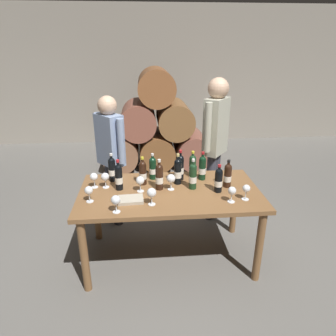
# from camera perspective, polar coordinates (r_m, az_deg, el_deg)

# --- Properties ---
(ground_plane) EXTENTS (14.00, 14.00, 0.00)m
(ground_plane) POSITION_cam_1_polar(r_m,az_deg,el_deg) (3.28, 0.31, -16.27)
(ground_plane) COLOR #66635E
(cellar_back_wall) EXTENTS (10.00, 0.24, 2.80)m
(cellar_back_wall) POSITION_cam_1_polar(r_m,az_deg,el_deg) (6.78, -2.96, 16.86)
(cellar_back_wall) COLOR gray
(cellar_back_wall) RESTS_ON ground_plane
(barrel_stack) EXTENTS (1.86, 0.90, 1.69)m
(barrel_stack) POSITION_cam_1_polar(r_m,az_deg,el_deg) (5.34, -2.18, 7.33)
(barrel_stack) COLOR brown
(barrel_stack) RESTS_ON ground_plane
(dining_table) EXTENTS (1.70, 0.90, 0.76)m
(dining_table) POSITION_cam_1_polar(r_m,az_deg,el_deg) (2.91, 0.33, -5.90)
(dining_table) COLOR brown
(dining_table) RESTS_ON ground_plane
(wine_bottle_0) EXTENTS (0.07, 0.07, 0.29)m
(wine_bottle_0) POSITION_cam_1_polar(r_m,az_deg,el_deg) (3.07, 6.48, 0.09)
(wine_bottle_0) COLOR black
(wine_bottle_0) RESTS_ON dining_table
(wine_bottle_1) EXTENTS (0.07, 0.07, 0.31)m
(wine_bottle_1) POSITION_cam_1_polar(r_m,az_deg,el_deg) (2.96, 1.85, -0.55)
(wine_bottle_1) COLOR black
(wine_bottle_1) RESTS_ON dining_table
(wine_bottle_2) EXTENTS (0.07, 0.07, 0.30)m
(wine_bottle_2) POSITION_cam_1_polar(r_m,az_deg,el_deg) (2.87, 4.70, -1.49)
(wine_bottle_2) COLOR #19381E
(wine_bottle_2) RESTS_ON dining_table
(wine_bottle_3) EXTENTS (0.07, 0.07, 0.29)m
(wine_bottle_3) POSITION_cam_1_polar(r_m,az_deg,el_deg) (3.07, -10.49, -0.19)
(wine_bottle_3) COLOR black
(wine_bottle_3) RESTS_ON dining_table
(wine_bottle_4) EXTENTS (0.07, 0.07, 0.28)m
(wine_bottle_4) POSITION_cam_1_polar(r_m,az_deg,el_deg) (2.95, 11.18, -1.33)
(wine_bottle_4) COLOR black
(wine_bottle_4) RESTS_ON dining_table
(wine_bottle_5) EXTENTS (0.07, 0.07, 0.27)m
(wine_bottle_5) POSITION_cam_1_polar(r_m,az_deg,el_deg) (3.07, -2.89, 0.03)
(wine_bottle_5) COLOR black
(wine_bottle_5) RESTS_ON dining_table
(wine_bottle_6) EXTENTS (0.07, 0.07, 0.30)m
(wine_bottle_6) POSITION_cam_1_polar(r_m,az_deg,el_deg) (2.88, -9.27, -1.64)
(wine_bottle_6) COLOR black
(wine_bottle_6) RESTS_ON dining_table
(wine_bottle_7) EXTENTS (0.07, 0.07, 0.30)m
(wine_bottle_7) POSITION_cam_1_polar(r_m,az_deg,el_deg) (2.84, -1.64, -1.60)
(wine_bottle_7) COLOR black
(wine_bottle_7) RESTS_ON dining_table
(wine_bottle_8) EXTENTS (0.07, 0.07, 0.28)m
(wine_bottle_8) POSITION_cam_1_polar(r_m,az_deg,el_deg) (3.13, 4.65, 0.45)
(wine_bottle_8) COLOR #19381E
(wine_bottle_8) RESTS_ON dining_table
(wine_bottle_9) EXTENTS (0.07, 0.07, 0.32)m
(wine_bottle_9) POSITION_cam_1_polar(r_m,az_deg,el_deg) (3.05, 2.32, 0.17)
(wine_bottle_9) COLOR black
(wine_bottle_9) RESTS_ON dining_table
(wine_bottle_10) EXTENTS (0.07, 0.07, 0.28)m
(wine_bottle_10) POSITION_cam_1_polar(r_m,az_deg,el_deg) (2.96, -4.78, -0.84)
(wine_bottle_10) COLOR black
(wine_bottle_10) RESTS_ON dining_table
(wine_bottle_11) EXTENTS (0.07, 0.07, 0.27)m
(wine_bottle_11) POSITION_cam_1_polar(r_m,az_deg,el_deg) (2.84, 9.50, -2.23)
(wine_bottle_11) COLOR black
(wine_bottle_11) RESTS_ON dining_table
(wine_glass_0) EXTENTS (0.08, 0.08, 0.15)m
(wine_glass_0) POSITION_cam_1_polar(r_m,az_deg,el_deg) (2.50, -9.83, -6.05)
(wine_glass_0) COLOR white
(wine_glass_0) RESTS_ON dining_table
(wine_glass_1) EXTENTS (0.08, 0.08, 0.16)m
(wine_glass_1) POSITION_cam_1_polar(r_m,az_deg,el_deg) (2.84, 0.56, -2.06)
(wine_glass_1) COLOR white
(wine_glass_1) RESTS_ON dining_table
(wine_glass_2) EXTENTS (0.08, 0.08, 0.15)m
(wine_glass_2) POSITION_cam_1_polar(r_m,az_deg,el_deg) (2.94, -11.75, -1.72)
(wine_glass_2) COLOR white
(wine_glass_2) RESTS_ON dining_table
(wine_glass_3) EXTENTS (0.08, 0.08, 0.16)m
(wine_glass_3) POSITION_cam_1_polar(r_m,az_deg,el_deg) (2.58, -3.11, -4.75)
(wine_glass_3) COLOR white
(wine_glass_3) RESTS_ON dining_table
(wine_glass_4) EXTENTS (0.08, 0.08, 0.15)m
(wine_glass_4) POSITION_cam_1_polar(r_m,az_deg,el_deg) (2.81, -5.26, -2.44)
(wine_glass_4) COLOR white
(wine_glass_4) RESTS_ON dining_table
(wine_glass_5) EXTENTS (0.07, 0.07, 0.15)m
(wine_glass_5) POSITION_cam_1_polar(r_m,az_deg,el_deg) (2.68, 11.96, -4.32)
(wine_glass_5) COLOR white
(wine_glass_5) RESTS_ON dining_table
(wine_glass_6) EXTENTS (0.07, 0.07, 0.15)m
(wine_glass_6) POSITION_cam_1_polar(r_m,az_deg,el_deg) (2.71, -14.69, -4.20)
(wine_glass_6) COLOR white
(wine_glass_6) RESTS_ON dining_table
(wine_glass_7) EXTENTS (0.08, 0.08, 0.15)m
(wine_glass_7) POSITION_cam_1_polar(r_m,az_deg,el_deg) (2.97, -13.79, -1.72)
(wine_glass_7) COLOR white
(wine_glass_7) RESTS_ON dining_table
(wine_glass_8) EXTENTS (0.07, 0.07, 0.14)m
(wine_glass_8) POSITION_cam_1_polar(r_m,az_deg,el_deg) (2.75, 14.53, -3.88)
(wine_glass_8) COLOR white
(wine_glass_8) RESTS_ON dining_table
(tasting_notebook) EXTENTS (0.23, 0.17, 0.03)m
(tasting_notebook) POSITION_cam_1_polar(r_m,az_deg,el_deg) (2.70, -7.03, -5.93)
(tasting_notebook) COLOR #B2A893
(tasting_notebook) RESTS_ON dining_table
(sommelier_presenting) EXTENTS (0.34, 0.41, 1.72)m
(sommelier_presenting) POSITION_cam_1_polar(r_m,az_deg,el_deg) (3.55, 8.91, 5.68)
(sommelier_presenting) COLOR #383842
(sommelier_presenting) RESTS_ON ground_plane
(taster_seated_left) EXTENTS (0.35, 0.40, 1.54)m
(taster_seated_left) POSITION_cam_1_polar(r_m,az_deg,el_deg) (3.48, -10.75, 3.11)
(taster_seated_left) COLOR #383842
(taster_seated_left) RESTS_ON ground_plane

